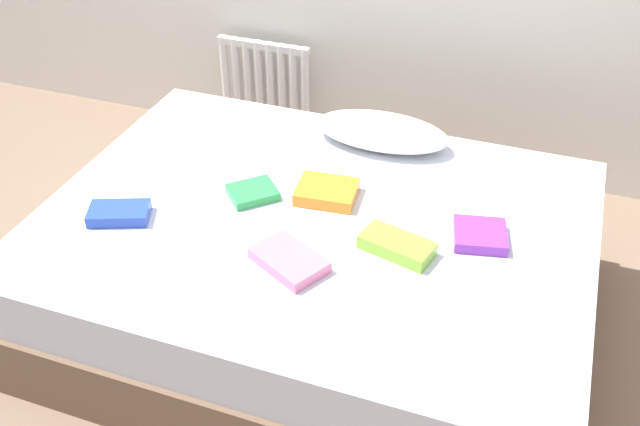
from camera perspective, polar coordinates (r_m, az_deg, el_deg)
ground_plane at (r=2.93m, az=-0.33°, el=-8.12°), size 8.00×8.00×0.00m
bed at (r=2.77m, az=-0.35°, el=-4.47°), size 2.00×1.50×0.50m
radiator at (r=3.87m, az=-4.40°, el=10.23°), size 0.50×0.04×0.45m
pillow at (r=3.01m, az=4.89°, el=6.46°), size 0.56×0.27×0.12m
textbook_green at (r=2.71m, az=-5.35°, el=1.64°), size 0.22×0.22×0.03m
textbook_pink at (r=2.38m, az=-2.46°, el=-3.75°), size 0.29×0.25×0.04m
textbook_purple at (r=2.55m, az=12.53°, el=-1.73°), size 0.21×0.21×0.04m
textbook_blue at (r=2.68m, az=-15.60°, el=-0.03°), size 0.24×0.19×0.04m
textbook_orange at (r=2.69m, az=0.46°, el=1.70°), size 0.24×0.20×0.05m
textbook_lime at (r=2.45m, az=6.09°, el=-2.57°), size 0.27×0.18×0.05m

